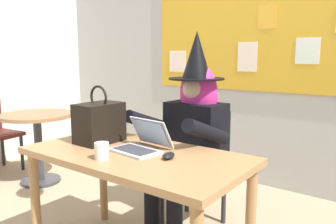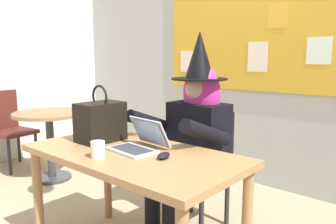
% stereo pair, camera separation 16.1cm
% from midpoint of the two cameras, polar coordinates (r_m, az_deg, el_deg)
% --- Properties ---
extents(wall_back_bulletin, '(5.64, 1.97, 2.98)m').
position_cam_midpoint_polar(wall_back_bulletin, '(3.45, 18.74, 12.43)').
color(wall_back_bulletin, '#B2B2AD').
rests_on(wall_back_bulletin, ground).
extents(desk_main, '(1.35, 0.72, 0.72)m').
position_cam_midpoint_polar(desk_main, '(2.06, -3.70, -9.22)').
color(desk_main, '#A37547').
rests_on(desk_main, ground).
extents(chair_at_desk, '(0.43, 0.43, 0.88)m').
position_cam_midpoint_polar(chair_at_desk, '(2.63, 7.61, -8.38)').
color(chair_at_desk, black).
rests_on(chair_at_desk, ground).
extents(person_costumed, '(0.61, 0.67, 1.46)m').
position_cam_midpoint_polar(person_costumed, '(2.46, 6.17, -2.49)').
color(person_costumed, black).
rests_on(person_costumed, ground).
extents(laptop, '(0.32, 0.31, 0.19)m').
position_cam_midpoint_polar(laptop, '(2.06, -2.71, -5.22)').
color(laptop, '#B7B7BC').
rests_on(laptop, desk_main).
extents(computer_mouse, '(0.09, 0.12, 0.03)m').
position_cam_midpoint_polar(computer_mouse, '(1.89, 1.71, -7.37)').
color(computer_mouse, black).
rests_on(computer_mouse, desk_main).
extents(handbag, '(0.20, 0.30, 0.38)m').
position_cam_midpoint_polar(handbag, '(2.29, -9.33, -1.56)').
color(handbag, black).
rests_on(handbag, desk_main).
extents(coffee_mug, '(0.08, 0.08, 0.09)m').
position_cam_midpoint_polar(coffee_mug, '(1.92, -9.37, -6.27)').
color(coffee_mug, silver).
rests_on(coffee_mug, desk_main).
extents(side_table_round, '(0.72, 0.72, 0.72)m').
position_cam_midpoint_polar(side_table_round, '(3.71, -18.11, -2.92)').
color(side_table_round, '#8E6642').
rests_on(side_table_round, ground).
extents(chair_spare_by_window, '(0.48, 0.48, 0.89)m').
position_cam_midpoint_polar(chair_spare_by_window, '(4.30, -24.31, -2.03)').
color(chair_spare_by_window, '#4C1E19').
rests_on(chair_spare_by_window, ground).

